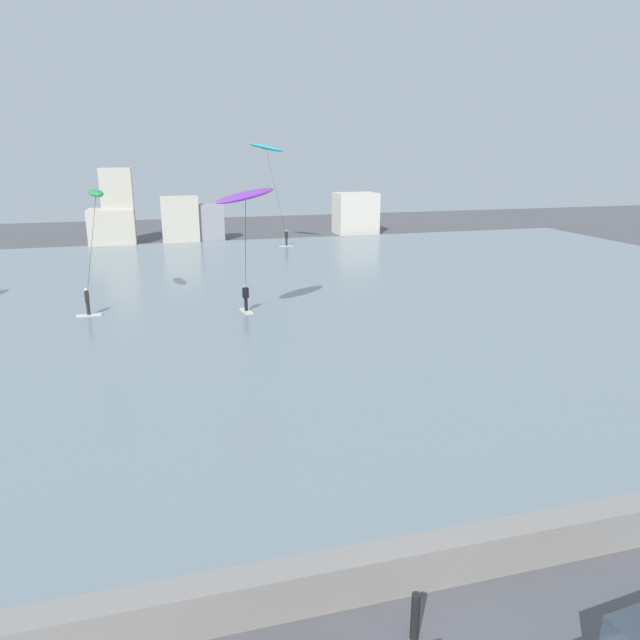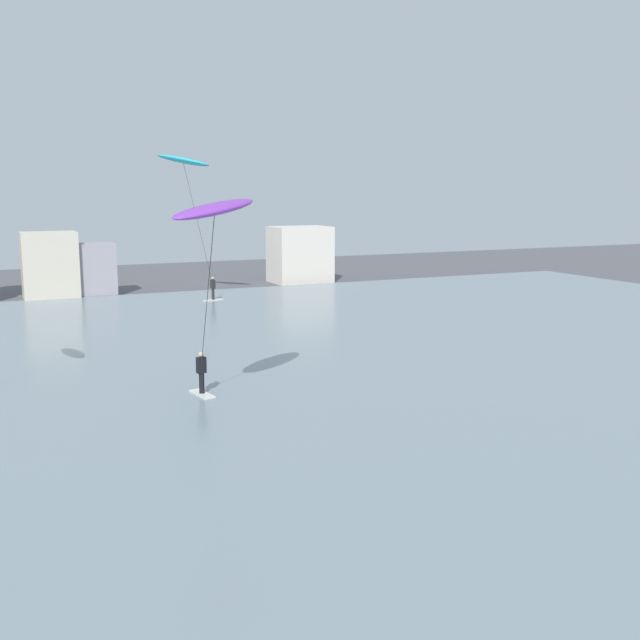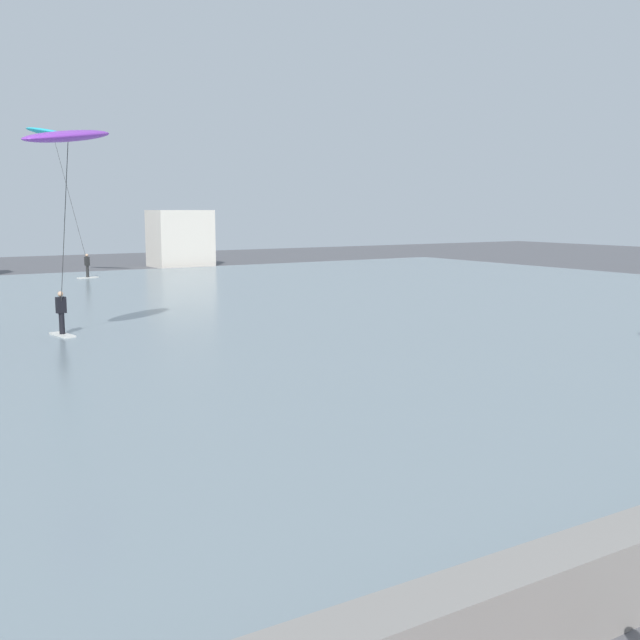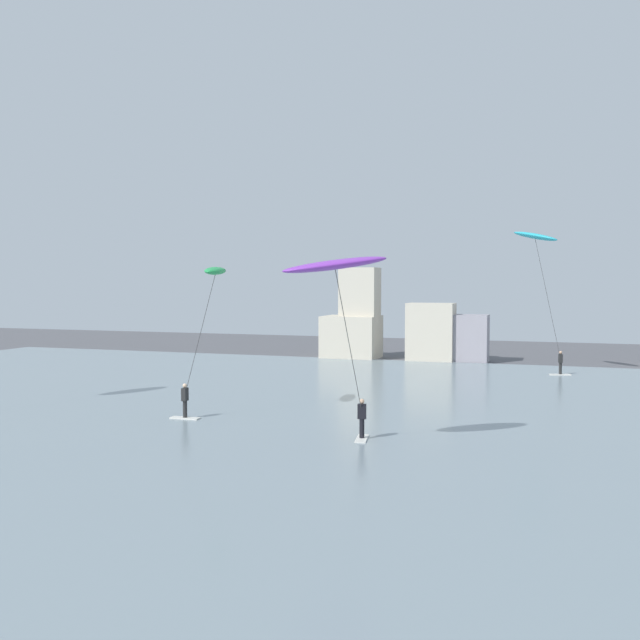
{
  "view_description": "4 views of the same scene",
  "coord_description": "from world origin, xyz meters",
  "px_view_note": "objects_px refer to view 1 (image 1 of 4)",
  "views": [
    {
      "loc": [
        -4.79,
        -6.19,
        9.32
      ],
      "look_at": [
        0.05,
        11.21,
        4.06
      ],
      "focal_mm": 32.72,
      "sensor_mm": 36.0,
      "label": 1
    },
    {
      "loc": [
        -7.69,
        0.21,
        7.73
      ],
      "look_at": [
        -2.11,
        12.26,
        5.45
      ],
      "focal_mm": 42.79,
      "sensor_mm": 36.0,
      "label": 2
    },
    {
      "loc": [
        -7.12,
        -1.59,
        4.75
      ],
      "look_at": [
        0.74,
        10.75,
        2.63
      ],
      "focal_mm": 43.22,
      "sensor_mm": 36.0,
      "label": 3
    },
    {
      "loc": [
        7.43,
        -0.21,
        6.46
      ],
      "look_at": [
        1.46,
        17.49,
        5.46
      ],
      "focal_mm": 39.89,
      "sensor_mm": 36.0,
      "label": 4
    }
  ],
  "objects_px": {
    "kitesurfer_green": "(94,209)",
    "kitesurfer_cyan": "(268,154)",
    "bollard_post": "(415,616)",
    "kitesurfer_purple": "(245,203)"
  },
  "relations": [
    {
      "from": "kitesurfer_green",
      "to": "kitesurfer_cyan",
      "type": "bearing_deg",
      "value": 56.09
    },
    {
      "from": "kitesurfer_cyan",
      "to": "bollard_post",
      "type": "bearing_deg",
      "value": -97.47
    },
    {
      "from": "kitesurfer_purple",
      "to": "bollard_post",
      "type": "bearing_deg",
      "value": -90.53
    },
    {
      "from": "kitesurfer_green",
      "to": "kitesurfer_purple",
      "type": "relative_size",
      "value": 0.97
    },
    {
      "from": "bollard_post",
      "to": "kitesurfer_cyan",
      "type": "distance_m",
      "value": 49.8
    },
    {
      "from": "bollard_post",
      "to": "kitesurfer_green",
      "type": "xyz_separation_m",
      "value": [
        -7.73,
        27.66,
        5.58
      ]
    },
    {
      "from": "kitesurfer_green",
      "to": "kitesurfer_cyan",
      "type": "relative_size",
      "value": 0.71
    },
    {
      "from": "kitesurfer_green",
      "to": "kitesurfer_cyan",
      "type": "xyz_separation_m",
      "value": [
        14.11,
        20.99,
        2.89
      ]
    },
    {
      "from": "kitesurfer_cyan",
      "to": "kitesurfer_purple",
      "type": "relative_size",
      "value": 1.36
    },
    {
      "from": "kitesurfer_green",
      "to": "kitesurfer_cyan",
      "type": "distance_m",
      "value": 25.46
    }
  ]
}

